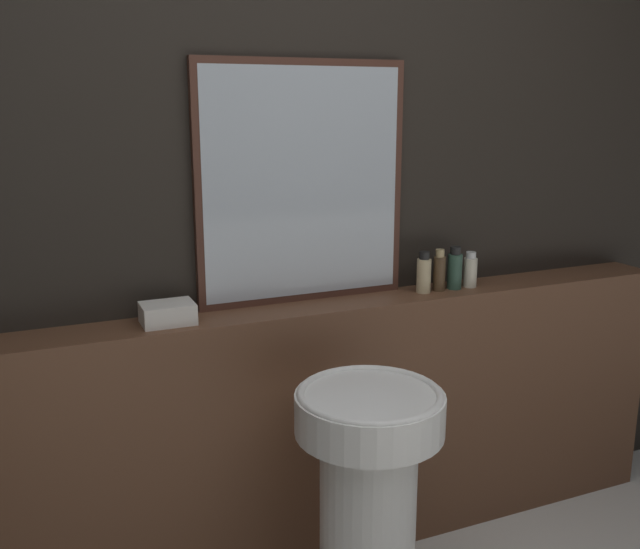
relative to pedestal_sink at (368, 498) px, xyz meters
The scene contains 9 objects.
wall_back 0.97m from the pedestal_sink, 84.82° to the left, with size 8.00×0.06×2.50m.
vanity_counter 0.48m from the pedestal_sink, 83.36° to the left, with size 2.97×0.21×0.98m.
pedestal_sink is the anchor object (origin of this frame).
mirror 1.07m from the pedestal_sink, 88.26° to the left, with size 0.77×0.03×0.84m.
towel_stack 0.86m from the pedestal_sink, 135.96° to the left, with size 0.17×0.13×0.07m.
shampoo_bottle 0.87m from the pedestal_sink, 45.32° to the left, with size 0.05×0.05×0.16m.
conditioner_bottle 0.91m from the pedestal_sink, 41.46° to the left, with size 0.05×0.05×0.16m.
lotion_bottle 0.96m from the pedestal_sink, 38.06° to the left, with size 0.06×0.06×0.16m.
body_wash_bottle 1.00m from the pedestal_sink, 34.99° to the left, with size 0.05×0.05×0.14m.
Camera 1 is at (-0.98, -0.71, 1.69)m, focal length 40.00 mm.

